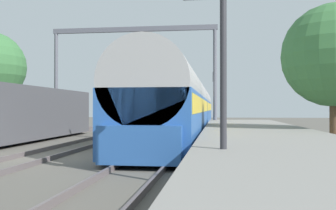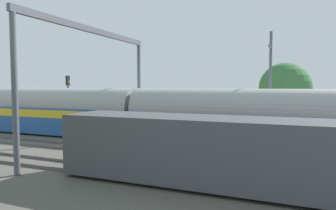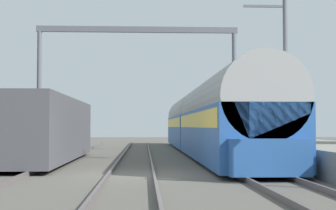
{
  "view_description": "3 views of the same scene",
  "coord_description": "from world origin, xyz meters",
  "px_view_note": "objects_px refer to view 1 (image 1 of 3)",
  "views": [
    {
      "loc": [
        6.28,
        -12.74,
        1.75
      ],
      "look_at": [
        4.08,
        3.9,
        1.9
      ],
      "focal_mm": 40.4,
      "sensor_mm": 36.0,
      "label": 1
    },
    {
      "loc": [
        -16.28,
        3.1,
        4.16
      ],
      "look_at": [
        1.91,
        10.59,
        2.92
      ],
      "focal_mm": 32.45,
      "sensor_mm": 36.0,
      "label": 2
    },
    {
      "loc": [
        0.4,
        -17.22,
        1.62
      ],
      "look_at": [
        2.04,
        17.9,
        3.08
      ],
      "focal_mm": 55.24,
      "sensor_mm": 36.0,
      "label": 3
    }
  ],
  "objects_px": {
    "freight_car": "(22,114)",
    "railway_signal_far": "(215,92)",
    "person_crossing": "(203,118)",
    "catenary_gantry": "(133,57)",
    "passenger_train": "(187,105)",
    "railway_signal_near": "(223,38)"
  },
  "relations": [
    {
      "from": "freight_car",
      "to": "person_crossing",
      "type": "height_order",
      "value": "freight_car"
    },
    {
      "from": "freight_car",
      "to": "railway_signal_far",
      "type": "distance_m",
      "value": 18.98
    },
    {
      "from": "freight_car",
      "to": "person_crossing",
      "type": "xyz_separation_m",
      "value": [
        9.28,
        8.44,
        -0.44
      ]
    },
    {
      "from": "freight_car",
      "to": "railway_signal_near",
      "type": "height_order",
      "value": "railway_signal_near"
    },
    {
      "from": "passenger_train",
      "to": "railway_signal_near",
      "type": "xyz_separation_m",
      "value": [
        2.31,
        -18.9,
        1.25
      ]
    },
    {
      "from": "person_crossing",
      "to": "railway_signal_far",
      "type": "bearing_deg",
      "value": 114.45
    },
    {
      "from": "railway_signal_near",
      "to": "person_crossing",
      "type": "bearing_deg",
      "value": 93.51
    },
    {
      "from": "railway_signal_far",
      "to": "freight_car",
      "type": "bearing_deg",
      "value": -122.23
    },
    {
      "from": "freight_car",
      "to": "railway_signal_near",
      "type": "xyz_separation_m",
      "value": [
        10.47,
        -11.03,
        1.75
      ]
    },
    {
      "from": "freight_car",
      "to": "railway_signal_far",
      "type": "relative_size",
      "value": 2.55
    },
    {
      "from": "railway_signal_near",
      "to": "railway_signal_far",
      "type": "bearing_deg",
      "value": 90.84
    },
    {
      "from": "catenary_gantry",
      "to": "freight_car",
      "type": "bearing_deg",
      "value": -115.17
    },
    {
      "from": "railway_signal_far",
      "to": "catenary_gantry",
      "type": "distance_m",
      "value": 9.74
    },
    {
      "from": "passenger_train",
      "to": "railway_signal_far",
      "type": "distance_m",
      "value": 8.43
    },
    {
      "from": "railway_signal_near",
      "to": "railway_signal_far",
      "type": "xyz_separation_m",
      "value": [
        -0.39,
        27.01,
        0.04
      ]
    },
    {
      "from": "passenger_train",
      "to": "person_crossing",
      "type": "bearing_deg",
      "value": 26.82
    },
    {
      "from": "railway_signal_near",
      "to": "freight_car",
      "type": "bearing_deg",
      "value": 133.5
    },
    {
      "from": "person_crossing",
      "to": "railway_signal_near",
      "type": "relative_size",
      "value": 0.34
    },
    {
      "from": "person_crossing",
      "to": "catenary_gantry",
      "type": "xyz_separation_m",
      "value": [
        -5.2,
        0.24,
        4.61
      ]
    },
    {
      "from": "freight_car",
      "to": "catenary_gantry",
      "type": "bearing_deg",
      "value": 64.83
    },
    {
      "from": "railway_signal_near",
      "to": "catenary_gantry",
      "type": "bearing_deg",
      "value": 107.96
    },
    {
      "from": "passenger_train",
      "to": "catenary_gantry",
      "type": "distance_m",
      "value": 5.54
    }
  ]
}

